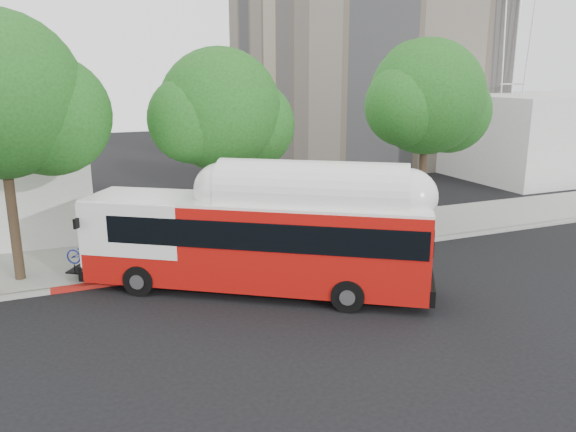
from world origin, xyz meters
The scene contains 9 objects.
ground centered at (0.00, 0.00, 0.00)m, with size 120.00×120.00×0.00m, color black.
sidewalk centered at (0.00, 6.50, 0.07)m, with size 60.00×5.00×0.15m, color gray.
curb_strip centered at (0.00, 3.90, 0.07)m, with size 60.00×0.30×0.15m, color gray.
red_curb_segment centered at (-3.00, 3.90, 0.08)m, with size 10.00×0.32×0.16m, color #A01711.
street_tree_left centered at (-8.53, 5.56, 6.60)m, with size 6.67×5.80×9.74m.
street_tree_mid centered at (-0.59, 6.06, 5.91)m, with size 5.75×5.00×8.62m.
street_tree_right centered at (9.44, 5.86, 6.26)m, with size 6.21×5.40×9.18m.
horizon_block centered at (30.00, 16.00, 3.00)m, with size 20.00×12.00×6.00m, color silver.
transit_bus centered at (-1.12, 1.29, 1.78)m, with size 11.95×9.00×3.81m.
Camera 1 is at (-7.42, -16.46, 7.58)m, focal length 35.00 mm.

